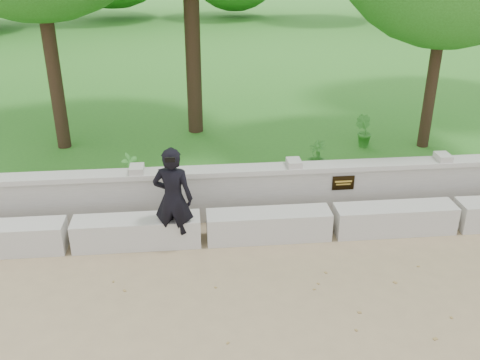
{
  "coord_description": "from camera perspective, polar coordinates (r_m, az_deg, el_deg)",
  "views": [
    {
      "loc": [
        -2.16,
        -5.18,
        4.3
      ],
      "look_at": [
        -1.44,
        1.95,
        0.99
      ],
      "focal_mm": 40.0,
      "sensor_mm": 36.0,
      "label": 1
    }
  ],
  "objects": [
    {
      "name": "parapet_wall",
      "position": [
        8.94,
        8.79,
        -0.91
      ],
      "size": [
        12.5,
        0.35,
        0.9
      ],
      "color": "#ACA9A2",
      "rests_on": "ground"
    },
    {
      "name": "man_main",
      "position": [
        7.82,
        -7.14,
        -2.0
      ],
      "size": [
        0.65,
        0.6,
        1.6
      ],
      "color": "black",
      "rests_on": "ground"
    },
    {
      "name": "shrub_b",
      "position": [
        11.4,
        13.01,
        5.1
      ],
      "size": [
        0.45,
        0.46,
        0.66
      ],
      "primitive_type": "imported",
      "rotation": [
        0.0,
        0.0,
        2.21
      ],
      "color": "#357F2B",
      "rests_on": "lawn"
    },
    {
      "name": "shrub_d",
      "position": [
        9.96,
        8.2,
        2.49
      ],
      "size": [
        0.42,
        0.44,
        0.62
      ],
      "primitive_type": "imported",
      "rotation": [
        0.0,
        0.0,
        5.11
      ],
      "color": "#357F2B",
      "rests_on": "lawn"
    },
    {
      "name": "shrub_a",
      "position": [
        9.32,
        -11.49,
        0.81
      ],
      "size": [
        0.42,
        0.43,
        0.68
      ],
      "primitive_type": "imported",
      "rotation": [
        0.0,
        0.0,
        0.88
      ],
      "color": "#357F2B",
      "rests_on": "lawn"
    },
    {
      "name": "lawn",
      "position": [
        19.75,
        0.67,
        12.6
      ],
      "size": [
        40.0,
        22.0,
        0.25
      ],
      "primitive_type": "cube",
      "color": "#307325",
      "rests_on": "ground"
    },
    {
      "name": "ground",
      "position": [
        7.07,
        13.67,
        -13.49
      ],
      "size": [
        80.0,
        80.0,
        0.0
      ],
      "primitive_type": "plane",
      "color": "#8E7B57",
      "rests_on": "ground"
    },
    {
      "name": "concrete_bench",
      "position": [
        8.45,
        9.81,
        -4.42
      ],
      "size": [
        11.9,
        0.45,
        0.45
      ],
      "color": "#B7B4AD",
      "rests_on": "ground"
    }
  ]
}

